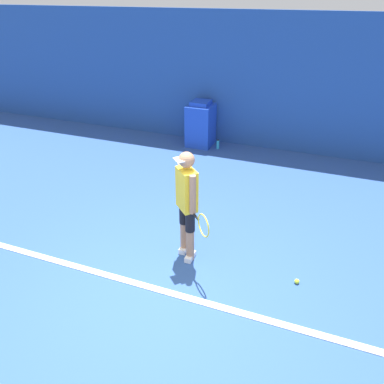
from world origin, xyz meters
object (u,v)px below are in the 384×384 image
at_px(covered_chair, 201,124).
at_px(water_bottle, 218,144).
at_px(tennis_player, 187,202).
at_px(tennis_ball, 297,281).

relative_size(covered_chair, water_bottle, 4.77).
height_order(tennis_player, water_bottle, tennis_player).
bearing_deg(tennis_ball, water_bottle, 120.21).
relative_size(tennis_player, tennis_ball, 24.56).
height_order(tennis_ball, water_bottle, water_bottle).
relative_size(tennis_ball, water_bottle, 0.29).
xyz_separation_m(tennis_player, water_bottle, (-0.87, 4.23, -0.82)).
distance_m(tennis_player, water_bottle, 4.40).
relative_size(tennis_player, water_bottle, 7.04).
height_order(tennis_ball, covered_chair, covered_chair).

